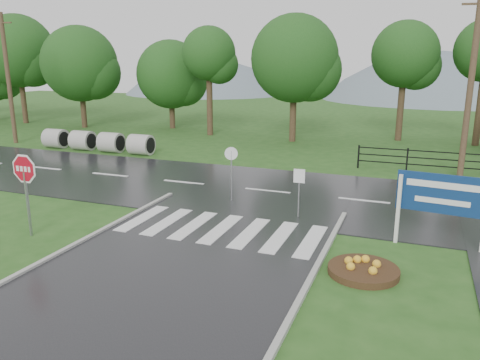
% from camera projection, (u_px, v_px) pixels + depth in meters
% --- Properties ---
extents(ground, '(120.00, 120.00, 0.00)m').
position_uv_depth(ground, '(136.00, 301.00, 10.84)').
color(ground, '#25501A').
rests_on(ground, ground).
extents(main_road, '(90.00, 8.00, 0.04)m').
position_uv_depth(main_road, '(268.00, 192.00, 19.88)').
color(main_road, black).
rests_on(main_road, ground).
extents(crosswalk, '(6.50, 2.80, 0.02)m').
position_uv_depth(crosswalk, '(221.00, 229.00, 15.35)').
color(crosswalk, silver).
rests_on(crosswalk, ground).
extents(fence_west, '(9.58, 0.08, 1.20)m').
position_uv_depth(fence_west, '(460.00, 161.00, 22.44)').
color(fence_west, black).
rests_on(fence_west, ground).
extents(hills, '(102.00, 48.00, 48.00)m').
position_uv_depth(hills, '(396.00, 200.00, 72.27)').
color(hills, slate).
rests_on(hills, ground).
extents(treeline, '(83.20, 5.20, 10.00)m').
position_uv_depth(treeline, '(343.00, 141.00, 32.20)').
color(treeline, '#174314').
rests_on(treeline, ground).
extents(culvert_pipes, '(7.60, 1.20, 1.20)m').
position_uv_depth(culvert_pipes, '(97.00, 141.00, 28.62)').
color(culvert_pipes, '#9E9B93').
rests_on(culvert_pipes, ground).
extents(stop_sign, '(1.25, 0.07, 2.81)m').
position_uv_depth(stop_sign, '(25.00, 176.00, 14.45)').
color(stop_sign, '#939399').
rests_on(stop_sign, ground).
extents(estate_billboard, '(2.56, 0.38, 2.25)m').
position_uv_depth(estate_billboard, '(442.00, 198.00, 13.57)').
color(estate_billboard, silver).
rests_on(estate_billboard, ground).
extents(flower_bed, '(1.84, 1.84, 0.37)m').
position_uv_depth(flower_bed, '(363.00, 269.00, 12.21)').
color(flower_bed, '#332111').
rests_on(flower_bed, ground).
extents(reg_sign_small, '(0.40, 0.05, 1.79)m').
position_uv_depth(reg_sign_small, '(299.00, 183.00, 16.21)').
color(reg_sign_small, '#939399').
rests_on(reg_sign_small, ground).
extents(reg_sign_round, '(0.49, 0.19, 2.19)m').
position_uv_depth(reg_sign_round, '(231.00, 167.00, 18.18)').
color(reg_sign_round, '#939399').
rests_on(reg_sign_round, ground).
extents(utility_pole_west, '(1.49, 0.28, 8.39)m').
position_uv_depth(utility_pole_west, '(8.00, 78.00, 30.61)').
color(utility_pole_west, '#473523').
rests_on(utility_pole_west, ground).
extents(utility_pole_east, '(1.50, 0.33, 8.45)m').
position_uv_depth(utility_pole_east, '(471.00, 86.00, 21.09)').
color(utility_pole_east, '#473523').
rests_on(utility_pole_east, ground).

